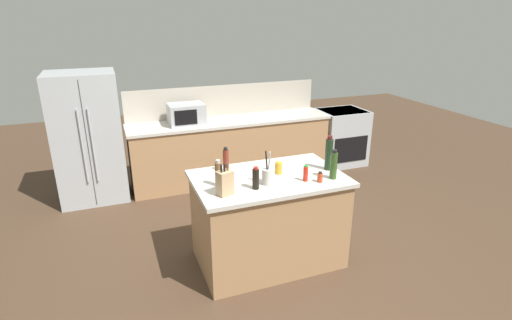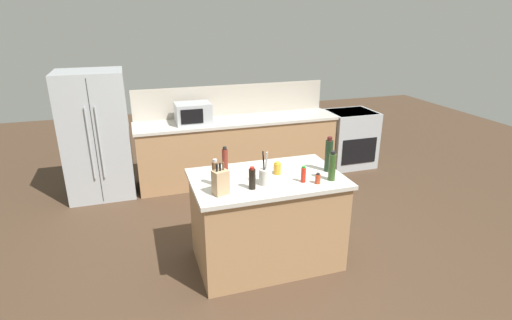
% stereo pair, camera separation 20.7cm
% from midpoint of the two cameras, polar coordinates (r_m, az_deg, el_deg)
% --- Properties ---
extents(ground_plane, '(14.00, 14.00, 0.00)m').
position_cam_midpoint_polar(ground_plane, '(4.33, 2.87, -13.98)').
color(ground_plane, '#473323').
extents(back_counter_run, '(3.01, 0.66, 0.94)m').
position_cam_midpoint_polar(back_counter_run, '(6.08, -1.64, 1.53)').
color(back_counter_run, '#A87C54').
rests_on(back_counter_run, ground_plane).
extents(wall_backsplash, '(2.97, 0.03, 0.46)m').
position_cam_midpoint_polar(wall_backsplash, '(6.19, -2.53, 8.56)').
color(wall_backsplash, '#B2A899').
rests_on(wall_backsplash, back_counter_run).
extents(kitchen_island, '(1.46, 0.92, 0.94)m').
position_cam_midpoint_polar(kitchen_island, '(4.08, 2.99, -8.50)').
color(kitchen_island, '#A87C54').
rests_on(kitchen_island, ground_plane).
extents(refrigerator, '(0.86, 0.75, 1.73)m').
position_cam_midpoint_polar(refrigerator, '(5.81, -20.89, 3.32)').
color(refrigerator, '#ADB2B7').
rests_on(refrigerator, ground_plane).
extents(range_oven, '(0.76, 0.65, 0.92)m').
position_cam_midpoint_polar(range_oven, '(6.84, 14.07, 3.04)').
color(range_oven, '#ADB2B7').
rests_on(range_oven, ground_plane).
extents(microwave, '(0.50, 0.39, 0.29)m').
position_cam_midpoint_polar(microwave, '(5.77, -7.96, 6.64)').
color(microwave, '#ADB2B7').
rests_on(microwave, back_counter_run).
extents(knife_block, '(0.16, 0.14, 0.29)m').
position_cam_midpoint_polar(knife_block, '(3.48, -3.39, -3.18)').
color(knife_block, tan).
rests_on(knife_block, kitchen_island).
extents(utensil_crock, '(0.12, 0.12, 0.32)m').
position_cam_midpoint_polar(utensil_crock, '(3.68, 2.97, -2.29)').
color(utensil_crock, beige).
rests_on(utensil_crock, kitchen_island).
extents(spice_jar_paprika, '(0.05, 0.05, 0.10)m').
position_cam_midpoint_polar(spice_jar_paprika, '(3.77, 10.38, -2.66)').
color(spice_jar_paprika, '#B73D1E').
rests_on(spice_jar_paprika, kitchen_island).
extents(soy_sauce_bottle, '(0.06, 0.06, 0.21)m').
position_cam_midpoint_polar(soy_sauce_bottle, '(3.58, 1.11, -2.68)').
color(soy_sauce_bottle, black).
rests_on(soy_sauce_bottle, kitchen_island).
extents(honey_jar, '(0.07, 0.07, 0.13)m').
position_cam_midpoint_polar(honey_jar, '(3.93, 4.57, -1.21)').
color(honey_jar, gold).
rests_on(honey_jar, kitchen_island).
extents(vinegar_bottle, '(0.06, 0.06, 0.26)m').
position_cam_midpoint_polar(vinegar_bottle, '(3.97, -2.96, 0.02)').
color(vinegar_bottle, maroon).
rests_on(vinegar_bottle, kitchen_island).
extents(pepper_grinder, '(0.06, 0.06, 0.25)m').
position_cam_midpoint_polar(pepper_grinder, '(3.66, -4.22, -1.87)').
color(pepper_grinder, brown).
rests_on(pepper_grinder, kitchen_island).
extents(hot_sauce_bottle, '(0.05, 0.05, 0.16)m').
position_cam_midpoint_polar(hot_sauce_bottle, '(3.77, 8.36, -2.08)').
color(hot_sauce_bottle, red).
rests_on(hot_sauce_bottle, kitchen_island).
extents(olive_oil_bottle, '(0.07, 0.07, 0.29)m').
position_cam_midpoint_polar(olive_oil_bottle, '(3.84, 12.36, -0.94)').
color(olive_oil_bottle, '#2D4C1E').
rests_on(olive_oil_bottle, kitchen_island).
extents(wine_bottle, '(0.08, 0.08, 0.36)m').
position_cam_midpoint_polar(wine_bottle, '(4.04, 11.79, 0.68)').
color(wine_bottle, black).
rests_on(wine_bottle, kitchen_island).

